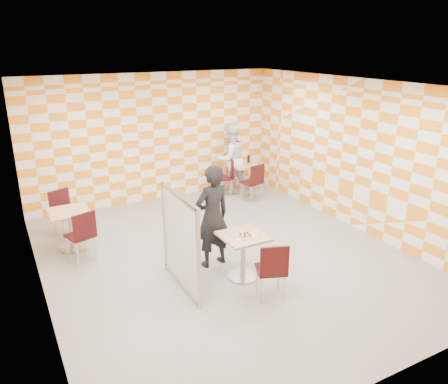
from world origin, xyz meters
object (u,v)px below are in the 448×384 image
chair_second_side (226,174)px  man_dark (212,216)px  empty_table (70,223)px  sport_bottle (238,161)px  chair_empty_far (63,209)px  man_white (231,159)px  main_table (243,249)px  partition (180,241)px  chair_second_front (254,179)px  second_table (244,174)px  chair_main_front (272,267)px  soda_bottle (249,159)px  chair_empty_near (82,232)px

chair_second_side → man_dark: 3.64m
empty_table → sport_bottle: size_ratio=3.75×
chair_empty_far → man_white: bearing=10.0°
main_table → empty_table: bearing=133.1°
sport_bottle → man_dark: bearing=-126.6°
main_table → sport_bottle: size_ratio=3.75×
partition → man_dark: bearing=30.0°
empty_table → chair_second_front: (4.32, 0.57, 0.04)m
empty_table → sport_bottle: sport_bottle is taller
second_table → chair_empty_far: 4.46m
chair_main_front → soda_bottle: 5.01m
chair_second_front → chair_second_side: 0.81m
chair_second_front → sport_bottle: 0.76m
chair_empty_far → man_dark: (2.04, -2.46, 0.34)m
chair_main_front → man_white: size_ratio=0.53×
second_table → partition: bearing=-132.6°
chair_second_side → man_white: size_ratio=0.53×
man_white → partition: bearing=49.8°
second_table → man_dark: bearing=-128.6°
chair_second_side → empty_table: bearing=-161.9°
empty_table → chair_second_side: 4.16m
chair_second_side → sport_bottle: bearing=-2.4°
chair_empty_near → sport_bottle: 4.60m
partition → man_dark: size_ratio=0.87×
main_table → chair_second_side: size_ratio=0.81×
chair_main_front → chair_empty_near: (-2.19, 2.57, 0.00)m
partition → soda_bottle: partition is taller
chair_main_front → chair_empty_near: size_ratio=1.00×
man_white → soda_bottle: bearing=159.7°
chair_main_front → sport_bottle: sport_bottle is taller
empty_table → man_white: bearing=18.8°
second_table → chair_empty_near: bearing=-157.1°
main_table → empty_table: 3.30m
chair_empty_far → partition: 3.18m
chair_main_front → chair_second_front: size_ratio=1.00×
chair_main_front → soda_bottle: (2.29, 4.44, 0.31)m
second_table → man_white: size_ratio=0.43×
soda_bottle → empty_table: bearing=-164.5°
chair_main_front → chair_second_side: same height
empty_table → chair_empty_near: bearing=-80.7°
chair_second_side → partition: bearing=-127.6°
chair_empty_near → chair_empty_far: (-0.12, 1.29, 0.00)m
main_table → chair_empty_near: size_ratio=0.81×
main_table → sport_bottle: bearing=61.1°
chair_main_front → chair_second_side: 4.77m
main_table → empty_table: size_ratio=1.00×
chair_second_side → chair_empty_near: (-3.85, -1.90, 0.00)m
chair_empty_far → man_white: size_ratio=0.53×
chair_empty_far → chair_second_front: bearing=-1.4°
empty_table → man_dark: size_ratio=0.42×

